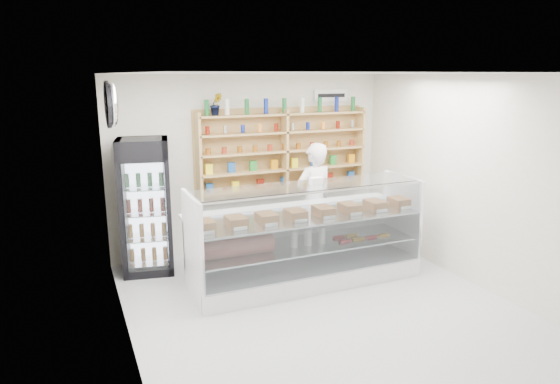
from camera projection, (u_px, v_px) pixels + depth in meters
name	position (u px, v px, depth m)	size (l,w,h in m)	color
room	(327.00, 198.00, 5.73)	(5.00, 5.00, 5.00)	silver
display_counter	(306.00, 256.00, 6.81)	(3.16, 0.94, 1.38)	white
shop_worker	(314.00, 200.00, 7.69)	(0.65, 0.43, 1.79)	silver
drinks_cooler	(146.00, 206.00, 7.07)	(0.81, 0.79, 1.93)	black
wall_shelving	(284.00, 151.00, 7.97)	(2.84, 0.28, 1.33)	tan
potted_plant	(216.00, 104.00, 7.37)	(0.18, 0.15, 0.33)	#1E6626
security_mirror	(112.00, 105.00, 5.73)	(0.15, 0.50, 0.50)	silver
wall_sign	(331.00, 95.00, 8.24)	(0.62, 0.03, 0.20)	white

